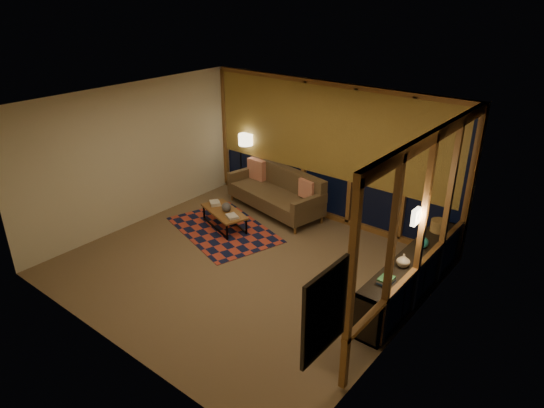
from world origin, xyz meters
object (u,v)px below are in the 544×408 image
Objects in this scene: sofa at (275,192)px; coffee_table at (225,219)px; bookshelf at (411,276)px; floor_lamp at (241,161)px.

sofa is 2.00× the size of coffee_table.
coffee_table is 3.74m from bookshelf.
floor_lamp reaches higher than coffee_table.
coffee_table is (-0.30, -1.18, -0.26)m from sofa.
bookshelf is (4.73, -1.48, -0.36)m from floor_lamp.
coffee_table is at bearing -92.74° from sofa.
bookshelf reaches higher than coffee_table.
floor_lamp is at bearing 162.63° from bookshelf.
sofa is 1.39m from floor_lamp.
floor_lamp reaches higher than sofa.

